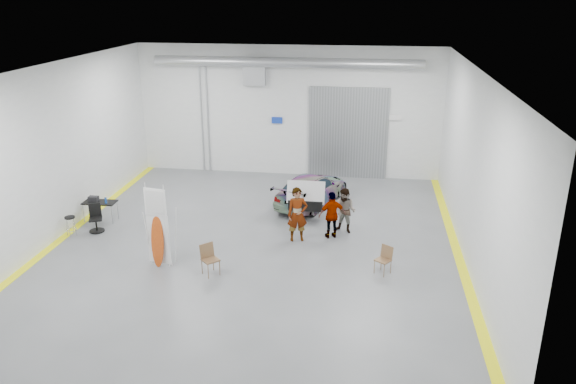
# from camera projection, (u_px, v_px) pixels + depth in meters

# --- Properties ---
(ground) EXTENTS (16.00, 16.00, 0.00)m
(ground) POSITION_uv_depth(u_px,v_px,m) (255.00, 244.00, 19.39)
(ground) COLOR slate
(ground) RESTS_ON ground
(room_shell) EXTENTS (14.02, 16.18, 6.01)m
(room_shell) POSITION_uv_depth(u_px,v_px,m) (271.00, 115.00, 20.04)
(room_shell) COLOR silver
(room_shell) RESTS_ON ground
(sedan_car) EXTENTS (3.11, 4.54, 1.22)m
(sedan_car) POSITION_uv_depth(u_px,v_px,m) (312.00, 189.00, 22.94)
(sedan_car) COLOR white
(sedan_car) RESTS_ON ground
(person_a) EXTENTS (0.80, 0.63, 1.94)m
(person_a) POSITION_uv_depth(u_px,v_px,m) (297.00, 214.00, 19.40)
(person_a) COLOR #88584A
(person_a) RESTS_ON ground
(person_b) EXTENTS (0.97, 0.86, 1.66)m
(person_b) POSITION_uv_depth(u_px,v_px,m) (345.00, 211.00, 20.10)
(person_b) COLOR teal
(person_b) RESTS_ON ground
(person_c) EXTENTS (1.07, 0.75, 1.71)m
(person_c) POSITION_uv_depth(u_px,v_px,m) (332.00, 215.00, 19.66)
(person_c) COLOR brown
(person_c) RESTS_ON ground
(surfboard_display) EXTENTS (0.77, 0.32, 2.77)m
(surfboard_display) POSITION_uv_depth(u_px,v_px,m) (159.00, 234.00, 17.50)
(surfboard_display) COLOR white
(surfboard_display) RESTS_ON ground
(folding_chair_near) EXTENTS (0.64, 0.73, 0.97)m
(folding_chair_near) POSITION_uv_depth(u_px,v_px,m) (211.00, 265.00, 17.26)
(folding_chair_near) COLOR brown
(folding_chair_near) RESTS_ON ground
(folding_chair_far) EXTENTS (0.57, 0.63, 0.88)m
(folding_chair_far) POSITION_uv_depth(u_px,v_px,m) (383.00, 265.00, 17.33)
(folding_chair_far) COLOR brown
(folding_chair_far) RESTS_ON ground
(shop_stool) EXTENTS (0.38, 0.38, 0.74)m
(shop_stool) POSITION_uv_depth(u_px,v_px,m) (71.00, 226.00, 19.94)
(shop_stool) COLOR black
(shop_stool) RESTS_ON ground
(work_table) EXTENTS (1.23, 0.63, 1.00)m
(work_table) POSITION_uv_depth(u_px,v_px,m) (98.00, 202.00, 21.12)
(work_table) COLOR #97999F
(work_table) RESTS_ON ground
(office_chair) EXTENTS (0.59, 0.62, 1.02)m
(office_chair) POSITION_uv_depth(u_px,v_px,m) (97.00, 220.00, 20.31)
(office_chair) COLOR black
(office_chair) RESTS_ON ground
(trunk_lid) EXTENTS (1.42, 0.86, 0.04)m
(trunk_lid) POSITION_uv_depth(u_px,v_px,m) (307.00, 190.00, 21.00)
(trunk_lid) COLOR silver
(trunk_lid) RESTS_ON sedan_car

